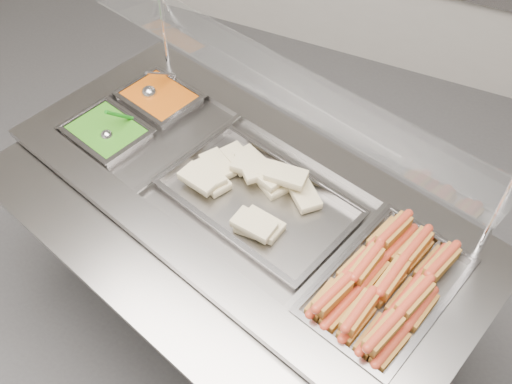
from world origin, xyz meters
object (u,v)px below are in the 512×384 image
at_px(sneeze_guard, 287,84).
at_px(ladle, 150,92).
at_px(pan_wraps, 258,202).
at_px(pan_hotdogs, 385,292).
at_px(steam_counter, 247,257).
at_px(serving_spoon, 109,132).

height_order(sneeze_guard, ladle, sneeze_guard).
bearing_deg(ladle, pan_wraps, -26.25).
xyz_separation_m(pan_hotdogs, ladle, (-1.14, 0.46, 0.05)).
bearing_deg(steam_counter, serving_spoon, 177.39).
distance_m(pan_wraps, ladle, 0.71).
bearing_deg(sneeze_guard, pan_wraps, -90.95).
xyz_separation_m(steam_counter, pan_hotdogs, (0.56, -0.16, 0.38)).
xyz_separation_m(ladle, serving_spoon, (-0.01, -0.27, 0.00)).
xyz_separation_m(sneeze_guard, ladle, (-0.64, 0.10, -0.33)).
xyz_separation_m(pan_hotdogs, pan_wraps, (-0.51, 0.15, 0.01)).
bearing_deg(steam_counter, pan_hotdogs, -16.30).
height_order(steam_counter, serving_spoon, serving_spoon).
distance_m(ladle, serving_spoon, 0.27).
relative_size(steam_counter, sneeze_guard, 1.22).
bearing_deg(pan_wraps, steam_counter, 163.70).
height_order(pan_hotdogs, ladle, ladle).
relative_size(steam_counter, serving_spoon, 12.17).
distance_m(pan_wraps, serving_spoon, 0.65).
relative_size(sneeze_guard, pan_wraps, 2.18).
bearing_deg(sneeze_guard, steam_counter, -106.30).
bearing_deg(pan_hotdogs, pan_wraps, 163.70).
xyz_separation_m(pan_wraps, ladle, (-0.63, 0.31, 0.03)).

